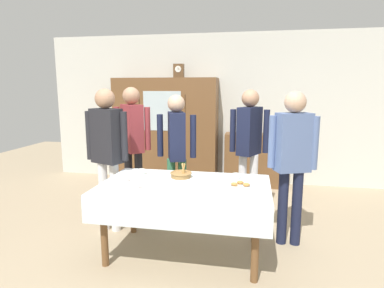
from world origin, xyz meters
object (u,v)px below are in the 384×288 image
(bookshelf_low, at_px, (256,160))
(tea_cup_center, at_px, (194,182))
(wall_cabinet, at_px, (166,131))
(person_behind_table_left, at_px, (293,153))
(tea_cup_near_right, at_px, (236,177))
(spoon_near_left, at_px, (167,173))
(person_behind_table_right, at_px, (177,145))
(person_by_cabinet, at_px, (107,146))
(dining_table, at_px, (184,194))
(pastry_plate, at_px, (240,186))
(book_stack, at_px, (257,130))
(spoon_front_edge, at_px, (191,195))
(mantel_clock, at_px, (179,71))
(tea_cup_far_right, at_px, (135,186))
(tea_cup_front_edge, at_px, (124,179))
(bread_basket, at_px, (181,174))
(person_beside_shelf, at_px, (133,137))
(person_near_right_end, at_px, (249,140))
(tea_cup_mid_right, at_px, (142,172))

(bookshelf_low, xyz_separation_m, tea_cup_center, (-0.65, -2.59, 0.32))
(wall_cabinet, xyz_separation_m, person_behind_table_left, (2.00, -2.12, 0.09))
(tea_cup_near_right, bearing_deg, wall_cabinet, 121.89)
(spoon_near_left, relative_size, person_behind_table_right, 0.07)
(person_by_cabinet, bearing_deg, dining_table, -22.60)
(pastry_plate, height_order, spoon_near_left, pastry_plate)
(person_behind_table_right, height_order, person_by_cabinet, person_by_cabinet)
(book_stack, distance_m, person_by_cabinet, 2.83)
(spoon_front_edge, bearing_deg, mantel_clock, 105.08)
(bookshelf_low, bearing_deg, person_behind_table_left, -80.59)
(tea_cup_far_right, bearing_deg, bookshelf_low, 67.35)
(tea_cup_near_right, xyz_separation_m, tea_cup_far_right, (-0.95, -0.53, 0.00))
(mantel_clock, relative_size, tea_cup_far_right, 1.85)
(book_stack, relative_size, tea_cup_front_edge, 1.59)
(tea_cup_center, bearing_deg, pastry_plate, 0.13)
(bread_basket, bearing_deg, tea_cup_far_right, -126.51)
(mantel_clock, xyz_separation_m, bookshelf_low, (1.39, 0.05, -1.56))
(tea_cup_far_right, relative_size, spoon_near_left, 1.09)
(dining_table, height_order, bread_basket, bread_basket)
(tea_cup_near_right, bearing_deg, bread_basket, -175.25)
(person_by_cabinet, bearing_deg, wall_cabinet, 86.64)
(mantel_clock, xyz_separation_m, spoon_front_edge, (0.78, -2.88, -1.26))
(mantel_clock, xyz_separation_m, person_beside_shelf, (-0.31, -1.51, -0.96))
(wall_cabinet, xyz_separation_m, tea_cup_center, (1.00, -2.54, -0.16))
(person_behind_table_left, relative_size, person_by_cabinet, 0.98)
(tea_cup_far_right, xyz_separation_m, person_by_cabinet, (-0.58, 0.63, 0.27))
(tea_cup_center, bearing_deg, spoon_front_edge, -84.56)
(spoon_front_edge, bearing_deg, tea_cup_center, 95.44)
(dining_table, distance_m, person_by_cabinet, 1.18)
(tea_cup_far_right, height_order, tea_cup_front_edge, same)
(pastry_plate, distance_m, person_near_right_end, 1.24)
(book_stack, bearing_deg, pastry_plate, -93.88)
(tea_cup_front_edge, height_order, person_behind_table_right, person_behind_table_right)
(wall_cabinet, bearing_deg, spoon_front_edge, -70.36)
(dining_table, bearing_deg, tea_cup_front_edge, 178.94)
(book_stack, bearing_deg, person_near_right_end, -94.82)
(tea_cup_mid_right, bearing_deg, tea_cup_center, -21.94)
(spoon_near_left, bearing_deg, pastry_plate, -23.02)
(spoon_near_left, bearing_deg, person_near_right_end, 43.03)
(tea_cup_far_right, bearing_deg, wall_cabinet, 99.26)
(bookshelf_low, height_order, book_stack, book_stack)
(dining_table, bearing_deg, pastry_plate, 4.81)
(bookshelf_low, relative_size, tea_cup_front_edge, 8.49)
(tea_cup_mid_right, bearing_deg, dining_table, -28.98)
(tea_cup_front_edge, distance_m, person_behind_table_left, 1.83)
(person_near_right_end, height_order, person_by_cabinet, person_by_cabinet)
(spoon_near_left, distance_m, spoon_front_edge, 0.81)
(mantel_clock, height_order, tea_cup_far_right, mantel_clock)
(spoon_front_edge, bearing_deg, tea_cup_far_right, 171.52)
(book_stack, xyz_separation_m, tea_cup_near_right, (-0.23, -2.32, -0.21))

